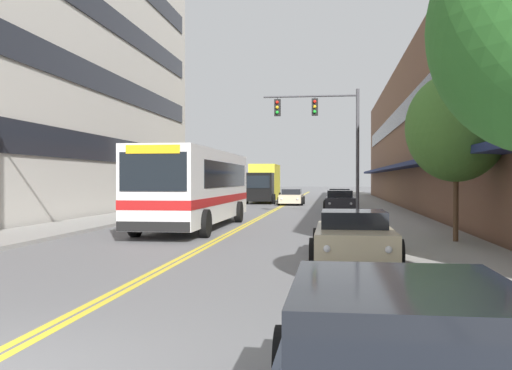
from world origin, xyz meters
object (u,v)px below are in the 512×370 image
object	(u,v)px
car_beige_parked_right_end	(354,236)
car_charcoal_parked_right_far	(340,201)
car_black_parked_left_mid	(195,203)
car_champagne_moving_lead	(292,197)
box_truck	(264,183)
street_tree_right_mid	(456,127)
city_bus	(197,185)
traffic_signal_mast	(326,127)
car_silver_parked_right_mid	(339,198)

from	to	relation	value
car_beige_parked_right_end	car_charcoal_parked_right_far	bearing A→B (deg)	90.17
car_black_parked_left_mid	car_beige_parked_right_end	size ratio (longest dim) A/B	1.10
car_champagne_moving_lead	box_truck	world-z (taller)	box_truck
car_beige_parked_right_end	box_truck	distance (m)	35.96
car_black_parked_left_mid	street_tree_right_mid	bearing A→B (deg)	-52.29
car_beige_parked_right_end	street_tree_right_mid	size ratio (longest dim) A/B	0.86
car_charcoal_parked_right_far	box_truck	distance (m)	14.35
car_champagne_moving_lead	car_black_parked_left_mid	bearing A→B (deg)	-111.93
car_charcoal_parked_right_far	car_champagne_moving_lead	xyz separation A→B (m)	(-3.77, 8.92, -0.04)
car_champagne_moving_lead	box_truck	xyz separation A→B (m)	(-2.74, 3.82, 1.11)
city_bus	car_champagne_moving_lead	world-z (taller)	city_bus
box_truck	traffic_signal_mast	distance (m)	19.76
city_bus	car_silver_parked_right_mid	distance (m)	21.72
car_champagne_moving_lead	traffic_signal_mast	world-z (taller)	traffic_signal_mast
car_champagne_moving_lead	city_bus	bearing A→B (deg)	-96.14
city_bus	street_tree_right_mid	bearing A→B (deg)	-30.07
car_black_parked_left_mid	car_charcoal_parked_right_far	bearing A→B (deg)	21.67
city_bus	car_champagne_moving_lead	size ratio (longest dim) A/B	2.60
car_beige_parked_right_end	box_truck	world-z (taller)	box_truck
car_black_parked_left_mid	car_champagne_moving_lead	xyz separation A→B (m)	(4.99, 12.40, -0.03)
traffic_signal_mast	car_champagne_moving_lead	bearing A→B (deg)	101.25
box_truck	car_beige_parked_right_end	bearing A→B (deg)	-79.46
car_champagne_moving_lead	street_tree_right_mid	distance (m)	29.02
car_black_parked_left_mid	traffic_signal_mast	distance (m)	9.34
car_silver_parked_right_mid	street_tree_right_mid	distance (m)	26.63
city_bus	car_beige_parked_right_end	bearing A→B (deg)	-55.27
car_beige_parked_right_end	city_bus	bearing A→B (deg)	124.73
box_truck	traffic_signal_mast	size ratio (longest dim) A/B	1.06
car_charcoal_parked_right_far	street_tree_right_mid	size ratio (longest dim) A/B	0.92
car_beige_parked_right_end	traffic_signal_mast	world-z (taller)	traffic_signal_mast
car_black_parked_left_mid	street_tree_right_mid	size ratio (longest dim) A/B	0.94
car_black_parked_left_mid	box_truck	xyz separation A→B (m)	(2.25, 16.22, 1.07)
car_charcoal_parked_right_far	car_silver_parked_right_mid	bearing A→B (deg)	89.56
box_truck	car_champagne_moving_lead	bearing A→B (deg)	-54.31
box_truck	street_tree_right_mid	size ratio (longest dim) A/B	1.42
car_silver_parked_right_mid	box_truck	xyz separation A→B (m)	(-6.56, 5.55, 1.09)
car_champagne_moving_lead	traffic_signal_mast	size ratio (longest dim) A/B	0.66
car_silver_parked_right_mid	street_tree_right_mid	bearing A→B (deg)	-82.97
city_bus	car_charcoal_parked_right_far	bearing A→B (deg)	65.51
car_beige_parked_right_end	traffic_signal_mast	bearing A→B (deg)	93.03
car_silver_parked_right_mid	traffic_signal_mast	xyz separation A→B (m)	(-0.87, -13.10, 4.30)
box_truck	car_silver_parked_right_mid	bearing A→B (deg)	-40.20
city_bus	car_charcoal_parked_right_far	size ratio (longest dim) A/B	2.48
car_black_parked_left_mid	car_silver_parked_right_mid	bearing A→B (deg)	50.45
city_bus	car_champagne_moving_lead	xyz separation A→B (m)	(2.42, 22.49, -1.22)
city_bus	car_black_parked_left_mid	bearing A→B (deg)	104.29
car_silver_parked_right_mid	car_beige_parked_right_end	world-z (taller)	car_silver_parked_right_mid
street_tree_right_mid	car_champagne_moving_lead	bearing A→B (deg)	104.16
traffic_signal_mast	box_truck	bearing A→B (deg)	106.98
street_tree_right_mid	car_charcoal_parked_right_far	bearing A→B (deg)	99.80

